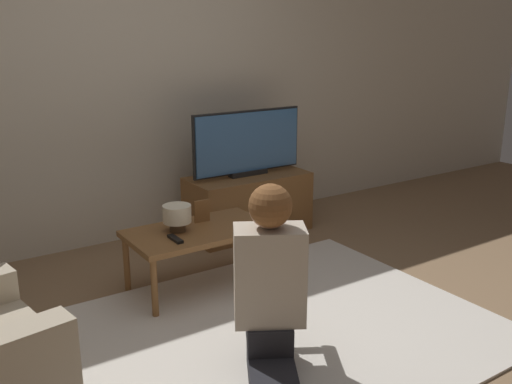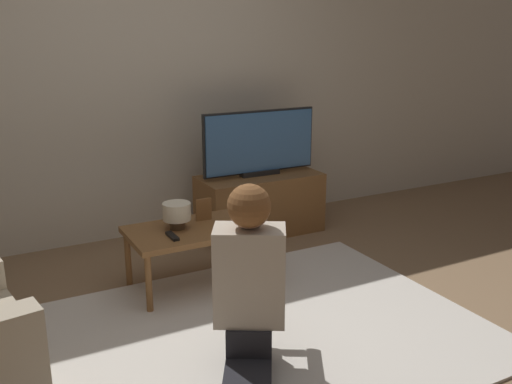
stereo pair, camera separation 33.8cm
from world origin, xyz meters
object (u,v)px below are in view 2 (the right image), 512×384
object	(u,v)px
person_kneeling	(249,279)
table_lamp	(177,213)
coffee_table	(198,233)
tv	(260,143)

from	to	relation	value
person_kneeling	table_lamp	bearing A→B (deg)	-61.73
coffee_table	person_kneeling	bearing A→B (deg)	-98.81
coffee_table	person_kneeling	world-z (taller)	person_kneeling
tv	person_kneeling	xyz separation A→B (m)	(-1.00, -1.75, -0.27)
coffee_table	person_kneeling	xyz separation A→B (m)	(-0.16, -1.02, 0.12)
table_lamp	coffee_table	bearing A→B (deg)	-16.73
coffee_table	person_kneeling	size ratio (longest dim) A/B	0.95
table_lamp	tv	bearing A→B (deg)	35.20
tv	table_lamp	world-z (taller)	tv
coffee_table	table_lamp	size ratio (longest dim) A/B	5.02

